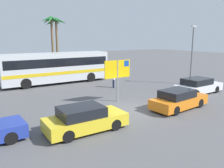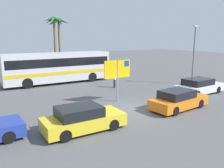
{
  "view_description": "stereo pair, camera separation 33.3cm",
  "coord_description": "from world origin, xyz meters",
  "px_view_note": "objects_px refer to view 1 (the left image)",
  "views": [
    {
      "loc": [
        -8.93,
        -11.61,
        4.71
      ],
      "look_at": [
        0.11,
        2.53,
        1.3
      ],
      "focal_mm": 36.63,
      "sensor_mm": 36.0,
      "label": 1
    },
    {
      "loc": [
        -8.64,
        -11.79,
        4.71
      ],
      "look_at": [
        0.11,
        2.53,
        1.3
      ],
      "focal_mm": 36.63,
      "sensor_mm": 36.0,
      "label": 2
    }
  ],
  "objects_px": {
    "bus_front_coach": "(57,66)",
    "pedestrian_crossing_lot": "(113,78)",
    "ferry_sign": "(118,71)",
    "car_orange": "(179,99)",
    "car_yellow": "(85,119)",
    "car_white": "(198,86)"
  },
  "relations": [
    {
      "from": "bus_front_coach",
      "to": "car_orange",
      "type": "relative_size",
      "value": 2.45
    },
    {
      "from": "car_white",
      "to": "pedestrian_crossing_lot",
      "type": "height_order",
      "value": "pedestrian_crossing_lot"
    },
    {
      "from": "ferry_sign",
      "to": "car_yellow",
      "type": "height_order",
      "value": "ferry_sign"
    },
    {
      "from": "car_yellow",
      "to": "car_white",
      "type": "distance_m",
      "value": 11.99
    },
    {
      "from": "bus_front_coach",
      "to": "pedestrian_crossing_lot",
      "type": "xyz_separation_m",
      "value": [
        3.83,
        -5.0,
        -0.84
      ]
    },
    {
      "from": "car_white",
      "to": "pedestrian_crossing_lot",
      "type": "bearing_deg",
      "value": 127.97
    },
    {
      "from": "car_orange",
      "to": "car_white",
      "type": "bearing_deg",
      "value": 18.36
    },
    {
      "from": "car_yellow",
      "to": "car_orange",
      "type": "xyz_separation_m",
      "value": [
        6.99,
        0.01,
        -0.0
      ]
    },
    {
      "from": "car_yellow",
      "to": "car_white",
      "type": "xyz_separation_m",
      "value": [
        11.8,
        2.12,
        0.0
      ]
    },
    {
      "from": "car_yellow",
      "to": "bus_front_coach",
      "type": "bearing_deg",
      "value": 76.51
    },
    {
      "from": "pedestrian_crossing_lot",
      "to": "ferry_sign",
      "type": "bearing_deg",
      "value": -101.35
    },
    {
      "from": "car_white",
      "to": "car_orange",
      "type": "relative_size",
      "value": 1.03
    },
    {
      "from": "bus_front_coach",
      "to": "pedestrian_crossing_lot",
      "type": "relative_size",
      "value": 6.78
    },
    {
      "from": "car_yellow",
      "to": "car_orange",
      "type": "relative_size",
      "value": 0.94
    },
    {
      "from": "car_yellow",
      "to": "pedestrian_crossing_lot",
      "type": "height_order",
      "value": "pedestrian_crossing_lot"
    },
    {
      "from": "car_orange",
      "to": "pedestrian_crossing_lot",
      "type": "relative_size",
      "value": 2.77
    },
    {
      "from": "car_yellow",
      "to": "car_orange",
      "type": "distance_m",
      "value": 6.99
    },
    {
      "from": "car_white",
      "to": "pedestrian_crossing_lot",
      "type": "relative_size",
      "value": 2.86
    },
    {
      "from": "bus_front_coach",
      "to": "pedestrian_crossing_lot",
      "type": "bearing_deg",
      "value": -52.58
    },
    {
      "from": "ferry_sign",
      "to": "car_white",
      "type": "xyz_separation_m",
      "value": [
        7.23,
        -1.61,
        -1.69
      ]
    },
    {
      "from": "ferry_sign",
      "to": "car_orange",
      "type": "xyz_separation_m",
      "value": [
        2.42,
        -3.72,
        -1.69
      ]
    },
    {
      "from": "bus_front_coach",
      "to": "pedestrian_crossing_lot",
      "type": "distance_m",
      "value": 6.35
    }
  ]
}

